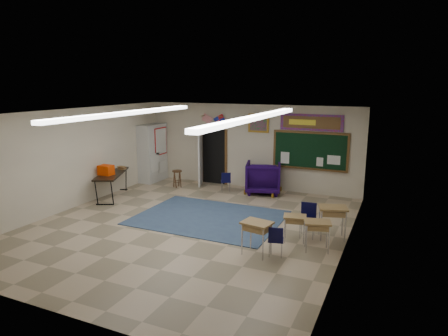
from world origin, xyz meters
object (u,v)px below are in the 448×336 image
at_px(folding_table, 112,184).
at_px(wooden_stool, 177,179).
at_px(student_desk_front_right, 332,221).
at_px(student_desk_front_left, 295,227).
at_px(wingback_armchair, 263,177).

xyz_separation_m(folding_table, wooden_stool, (1.30, 2.02, -0.13)).
bearing_deg(student_desk_front_right, folding_table, 157.80).
bearing_deg(student_desk_front_left, wingback_armchair, 106.22).
distance_m(wingback_armchair, wooden_stool, 3.16).
relative_size(student_desk_front_left, wooden_stool, 1.03).
xyz_separation_m(wingback_armchair, student_desk_front_left, (2.09, -3.80, -0.18)).
height_order(student_desk_front_left, folding_table, folding_table).
bearing_deg(folding_table, wooden_stool, 33.15).
height_order(wingback_armchair, folding_table, folding_table).
bearing_deg(student_desk_front_right, wooden_stool, 138.81).
height_order(wingback_armchair, student_desk_front_right, wingback_armchair).
bearing_deg(wingback_armchair, student_desk_front_left, 102.27).
relative_size(folding_table, wooden_stool, 3.37).
distance_m(wingback_armchair, folding_table, 5.11).
bearing_deg(folding_table, student_desk_front_left, -34.66).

